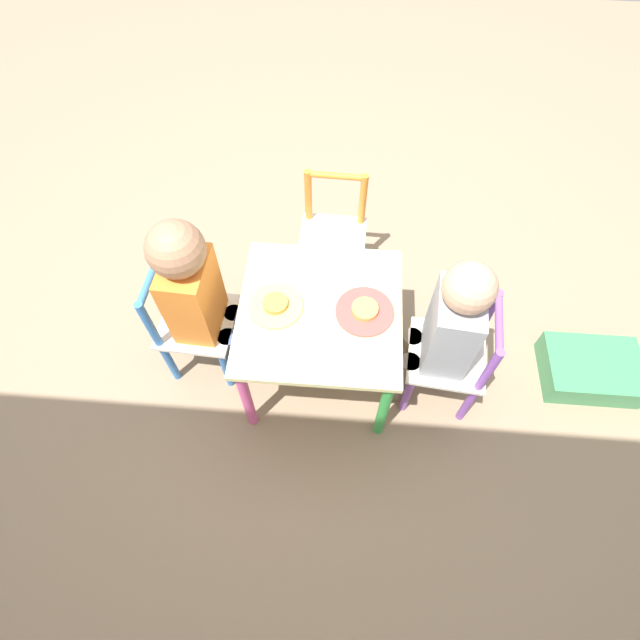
{
  "coord_description": "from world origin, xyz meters",
  "views": [
    {
      "loc": [
        -0.07,
        0.87,
        1.77
      ],
      "look_at": [
        0.0,
        0.0,
        0.36
      ],
      "focal_mm": 28.0,
      "sensor_mm": 36.0,
      "label": 1
    }
  ],
  "objects_px": {
    "kids_table": "(320,321)",
    "chair_orange": "(333,238)",
    "plate_right": "(276,305)",
    "chair_purple": "(453,358)",
    "child_left": "(446,328)",
    "child_right": "(196,291)",
    "plate_left": "(365,311)",
    "storage_bin": "(590,370)",
    "chair_blue": "(192,323)"
  },
  "relations": [
    {
      "from": "chair_blue",
      "to": "child_right",
      "type": "distance_m",
      "value": 0.22
    },
    {
      "from": "chair_orange",
      "to": "chair_blue",
      "type": "bearing_deg",
      "value": -135.61
    },
    {
      "from": "chair_blue",
      "to": "storage_bin",
      "type": "height_order",
      "value": "chair_blue"
    },
    {
      "from": "chair_blue",
      "to": "child_left",
      "type": "distance_m",
      "value": 0.88
    },
    {
      "from": "plate_right",
      "to": "storage_bin",
      "type": "bearing_deg",
      "value": -177.69
    },
    {
      "from": "chair_blue",
      "to": "storage_bin",
      "type": "distance_m",
      "value": 1.51
    },
    {
      "from": "storage_bin",
      "to": "chair_purple",
      "type": "bearing_deg",
      "value": 9.19
    },
    {
      "from": "chair_purple",
      "to": "chair_orange",
      "type": "bearing_deg",
      "value": -133.18
    },
    {
      "from": "kids_table",
      "to": "plate_left",
      "type": "distance_m",
      "value": 0.16
    },
    {
      "from": "chair_purple",
      "to": "child_left",
      "type": "relative_size",
      "value": 0.7
    },
    {
      "from": "kids_table",
      "to": "chair_purple",
      "type": "bearing_deg",
      "value": 174.47
    },
    {
      "from": "plate_left",
      "to": "plate_right",
      "type": "distance_m",
      "value": 0.29
    },
    {
      "from": "child_left",
      "to": "kids_table",
      "type": "bearing_deg",
      "value": -90.0
    },
    {
      "from": "plate_right",
      "to": "storage_bin",
      "type": "height_order",
      "value": "plate_right"
    },
    {
      "from": "child_right",
      "to": "kids_table",
      "type": "bearing_deg",
      "value": -90.0
    },
    {
      "from": "child_right",
      "to": "plate_right",
      "type": "bearing_deg",
      "value": -91.7
    },
    {
      "from": "plate_right",
      "to": "kids_table",
      "type": "bearing_deg",
      "value": 180.0
    },
    {
      "from": "child_left",
      "to": "plate_left",
      "type": "distance_m",
      "value": 0.26
    },
    {
      "from": "kids_table",
      "to": "child_left",
      "type": "xyz_separation_m",
      "value": [
        -0.4,
        0.04,
        0.07
      ]
    },
    {
      "from": "plate_right",
      "to": "child_left",
      "type": "bearing_deg",
      "value": 175.92
    },
    {
      "from": "child_right",
      "to": "plate_left",
      "type": "relative_size",
      "value": 3.96
    },
    {
      "from": "chair_purple",
      "to": "plate_right",
      "type": "distance_m",
      "value": 0.63
    },
    {
      "from": "child_right",
      "to": "plate_right",
      "type": "xyz_separation_m",
      "value": [
        -0.26,
        0.02,
        -0.02
      ]
    },
    {
      "from": "kids_table",
      "to": "child_right",
      "type": "relative_size",
      "value": 0.71
    },
    {
      "from": "chair_purple",
      "to": "storage_bin",
      "type": "relative_size",
      "value": 1.44
    },
    {
      "from": "chair_purple",
      "to": "chair_orange",
      "type": "height_order",
      "value": "same"
    },
    {
      "from": "child_left",
      "to": "plate_left",
      "type": "xyz_separation_m",
      "value": [
        0.26,
        -0.04,
        0.01
      ]
    },
    {
      "from": "chair_orange",
      "to": "storage_bin",
      "type": "relative_size",
      "value": 1.44
    },
    {
      "from": "chair_blue",
      "to": "storage_bin",
      "type": "xyz_separation_m",
      "value": [
        -1.49,
        -0.02,
        -0.19
      ]
    },
    {
      "from": "chair_orange",
      "to": "plate_left",
      "type": "relative_size",
      "value": 2.68
    },
    {
      "from": "child_left",
      "to": "plate_left",
      "type": "height_order",
      "value": "child_left"
    },
    {
      "from": "kids_table",
      "to": "plate_left",
      "type": "relative_size",
      "value": 2.8
    },
    {
      "from": "chair_orange",
      "to": "child_left",
      "type": "xyz_separation_m",
      "value": [
        -0.39,
        0.5,
        0.18
      ]
    },
    {
      "from": "plate_left",
      "to": "chair_purple",
      "type": "bearing_deg",
      "value": 172.01
    },
    {
      "from": "kids_table",
      "to": "plate_right",
      "type": "distance_m",
      "value": 0.16
    },
    {
      "from": "child_right",
      "to": "plate_right",
      "type": "relative_size",
      "value": 4.2
    },
    {
      "from": "child_left",
      "to": "storage_bin",
      "type": "bearing_deg",
      "value": 103.32
    },
    {
      "from": "plate_left",
      "to": "plate_right",
      "type": "xyz_separation_m",
      "value": [
        0.29,
        -0.0,
        0.0
      ]
    },
    {
      "from": "kids_table",
      "to": "child_left",
      "type": "height_order",
      "value": "child_left"
    },
    {
      "from": "plate_right",
      "to": "chair_blue",
      "type": "bearing_deg",
      "value": -4.49
    },
    {
      "from": "chair_orange",
      "to": "storage_bin",
      "type": "distance_m",
      "value": 1.11
    },
    {
      "from": "chair_blue",
      "to": "plate_left",
      "type": "xyz_separation_m",
      "value": [
        -0.61,
        0.03,
        0.19
      ]
    },
    {
      "from": "kids_table",
      "to": "chair_orange",
      "type": "height_order",
      "value": "chair_orange"
    },
    {
      "from": "chair_blue",
      "to": "plate_left",
      "type": "relative_size",
      "value": 2.68
    },
    {
      "from": "kids_table",
      "to": "child_right",
      "type": "bearing_deg",
      "value": -3.11
    },
    {
      "from": "kids_table",
      "to": "chair_purple",
      "type": "xyz_separation_m",
      "value": [
        -0.46,
        0.04,
        -0.11
      ]
    },
    {
      "from": "chair_purple",
      "to": "child_right",
      "type": "bearing_deg",
      "value": -88.87
    },
    {
      "from": "plate_left",
      "to": "storage_bin",
      "type": "height_order",
      "value": "plate_left"
    },
    {
      "from": "kids_table",
      "to": "plate_right",
      "type": "relative_size",
      "value": 2.97
    },
    {
      "from": "chair_blue",
      "to": "chair_orange",
      "type": "bearing_deg",
      "value": -44.39
    }
  ]
}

